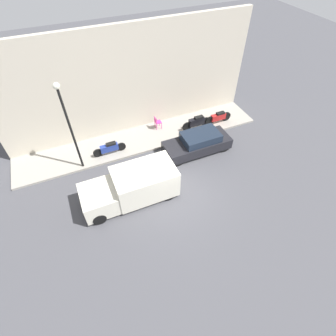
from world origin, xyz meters
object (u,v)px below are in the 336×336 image
Objects in this scene: parked_car at (198,143)px; delivery_van at (131,187)px; motorcycle_blue at (110,148)px; cafe_chair at (157,122)px; motorcycle_red at (218,117)px; streetlamp at (67,119)px; motorcycle_black at (197,122)px.

delivery_van is at bearing 111.48° from parked_car.
parked_car is 5.34m from motorcycle_blue.
motorcycle_blue is at bearing 108.33° from cafe_chair.
streetlamp is at bearing 93.19° from motorcycle_red.
delivery_van reaches higher than motorcycle_blue.
delivery_van is at bearing 123.61° from motorcycle_black.
motorcycle_red is at bearing -89.26° from motorcycle_blue.
motorcycle_black is 0.39× the size of streetlamp.
delivery_van is 2.35× the size of motorcycle_black.
cafe_chair is at bearing -34.52° from delivery_van.
motorcycle_black is at bearing -112.73° from cafe_chair.
parked_car is 3.30m from cafe_chair.
cafe_chair is (1.60, -5.31, -2.80)m from streetlamp.
cafe_chair is (1.18, -3.55, 0.11)m from motorcycle_blue.
delivery_van is (-1.90, 4.83, 0.26)m from parked_car.
motorcycle_blue is at bearing 90.74° from motorcycle_red.
parked_car is at bearing -109.38° from motorcycle_blue.
motorcycle_black reaches higher than motorcycle_blue.
parked_car is 7.49m from streetlamp.
motorcycle_blue is 3.74m from cafe_chair.
motorcycle_blue is (-0.16, 5.98, -0.06)m from motorcycle_black.
streetlamp reaches higher than motorcycle_black.
delivery_van is at bearing -176.64° from motorcycle_blue.
parked_car is 0.85× the size of delivery_van.
motorcycle_black is 2.32× the size of cafe_chair.
cafe_chair is at bearing -73.23° from streetlamp.
delivery_van is 6.93m from motorcycle_black.
motorcycle_red is (1.87, -2.57, -0.05)m from parked_car.
motorcycle_black reaches higher than cafe_chair.
motorcycle_red is 9.82m from streetlamp.
motorcycle_blue is (-0.10, 7.61, -0.03)m from motorcycle_red.
motorcycle_black is 1.02× the size of motorcycle_blue.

